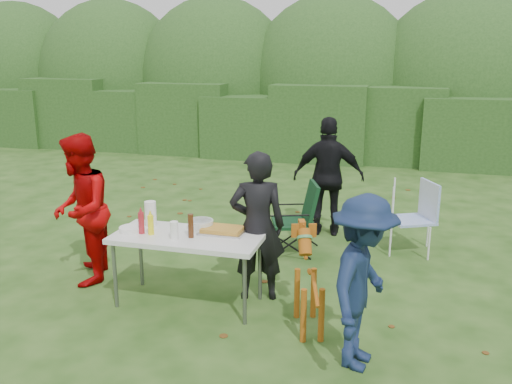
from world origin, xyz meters
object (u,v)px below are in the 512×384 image
(person_cook, at_px, (257,226))
(paper_towel_roll, at_px, (151,213))
(person_red_jacket, at_px, (81,210))
(ketchup_bottle, at_px, (141,223))
(mustard_bottle, at_px, (151,225))
(lawn_chair, at_px, (411,217))
(folding_table, at_px, (188,240))
(dog, at_px, (309,286))
(camping_chair, at_px, (293,219))
(beer_bottle, at_px, (191,226))
(person_black_puffy, at_px, (328,177))
(child, at_px, (363,283))

(person_cook, relative_size, paper_towel_roll, 6.05)
(person_red_jacket, relative_size, paper_towel_roll, 6.43)
(ketchup_bottle, bearing_deg, mustard_bottle, -2.49)
(lawn_chair, bearing_deg, folding_table, 18.70)
(folding_table, relative_size, dog, 1.63)
(camping_chair, distance_m, lawn_chair, 1.52)
(folding_table, relative_size, camping_chair, 1.60)
(person_cook, bearing_deg, dog, 123.64)
(camping_chair, bearing_deg, person_cook, 65.69)
(folding_table, relative_size, person_cook, 0.95)
(camping_chair, height_order, ketchup_bottle, ketchup_bottle)
(folding_table, bearing_deg, beer_bottle, -40.92)
(dog, relative_size, camping_chair, 0.98)
(person_black_puffy, relative_size, paper_towel_roll, 6.40)
(person_red_jacket, bearing_deg, folding_table, 57.06)
(child, bearing_deg, person_black_puffy, 24.07)
(mustard_bottle, height_order, paper_towel_roll, paper_towel_roll)
(child, relative_size, beer_bottle, 6.06)
(person_red_jacket, relative_size, camping_chair, 1.78)
(camping_chair, distance_m, paper_towel_roll, 1.97)
(person_red_jacket, relative_size, dog, 1.82)
(person_cook, height_order, camping_chair, person_cook)
(paper_towel_roll, bearing_deg, child, -20.81)
(lawn_chair, height_order, beer_bottle, beer_bottle)
(camping_chair, relative_size, mustard_bottle, 4.70)
(person_cook, height_order, person_black_puffy, person_black_puffy)
(person_red_jacket, distance_m, mustard_bottle, 1.03)
(person_cook, height_order, ketchup_bottle, person_cook)
(child, height_order, ketchup_bottle, child)
(ketchup_bottle, bearing_deg, beer_bottle, 2.23)
(lawn_chair, xyz_separation_m, mustard_bottle, (-2.54, -2.23, 0.37))
(lawn_chair, relative_size, paper_towel_roll, 3.59)
(folding_table, relative_size, ketchup_bottle, 6.82)
(child, bearing_deg, camping_chair, 35.26)
(person_black_puffy, distance_m, dog, 2.81)
(mustard_bottle, height_order, ketchup_bottle, ketchup_bottle)
(camping_chair, bearing_deg, mustard_bottle, 37.85)
(child, distance_m, ketchup_bottle, 2.33)
(person_red_jacket, bearing_deg, child, 50.39)
(child, xyz_separation_m, dog, (-0.51, 0.47, -0.29))
(person_cook, relative_size, lawn_chair, 1.69)
(ketchup_bottle, bearing_deg, person_cook, 19.67)
(folding_table, xyz_separation_m, camping_chair, (0.74, 1.67, -0.22))
(person_cook, height_order, paper_towel_roll, person_cook)
(child, distance_m, dog, 0.75)
(person_black_puffy, bearing_deg, dog, 88.81)
(mustard_bottle, height_order, beer_bottle, beer_bottle)
(child, xyz_separation_m, ketchup_bottle, (-2.25, 0.60, 0.12))
(folding_table, bearing_deg, person_cook, 26.65)
(person_red_jacket, height_order, ketchup_bottle, person_red_jacket)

